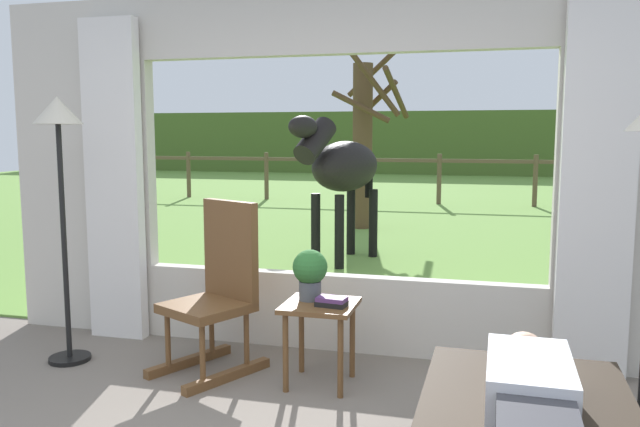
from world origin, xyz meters
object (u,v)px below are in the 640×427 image
Objects in this scene: side_table at (320,318)px; book_stack at (332,302)px; potted_plant at (310,271)px; horse at (342,168)px; floor_lamp_left at (59,149)px; pasture_tree at (365,138)px; reclining_person at (532,406)px; rocking_chair at (219,289)px.

side_table is 0.16m from book_stack.
book_stack is at bearing -33.85° from potted_plant.
potted_plant is at bearing 116.93° from horse.
side_table is at bearing 1.24° from floor_lamp_left.
pasture_tree reaches higher than side_table.
book_stack is at bearing -80.87° from pasture_tree.
side_table is 6.66m from pasture_tree.
pasture_tree is (-0.97, 6.51, 1.06)m from side_table.
pasture_tree is (-0.27, 2.84, 0.33)m from horse.
floor_lamp_left is at bearing -178.76° from side_table.
reclining_person is 1.81m from potted_plant.
reclining_person is 4.48× the size of potted_plant.
pasture_tree reaches higher than reclining_person.
floor_lamp_left reaches higher than side_table.
book_stack is 2.08m from floor_lamp_left.
side_table is 0.29× the size of horse.
pasture_tree reaches higher than rocking_chair.
rocking_chair is 2.15× the size of side_table.
potted_plant is 0.10× the size of pasture_tree.
floor_lamp_left reaches higher than horse.
floor_lamp_left is (-1.70, -0.10, 0.75)m from potted_plant.
book_stack is at bearing 119.13° from horse.
rocking_chair is 3.50× the size of potted_plant.
book_stack is at bearing 133.21° from reclining_person.
rocking_chair is 0.62× the size of floor_lamp_left.
rocking_chair is 0.37× the size of pasture_tree.
horse reaches higher than book_stack.
horse is (-0.78, 3.72, 0.61)m from book_stack.
side_table is at bearing 134.20° from reclining_person.
rocking_chair is at bearing 170.23° from book_stack.
reclining_person reaches higher than book_stack.
reclining_person is at bearing -46.17° from potted_plant.
rocking_chair is 5.73× the size of book_stack.
potted_plant reaches higher than reclining_person.
book_stack is (0.17, -0.11, -0.15)m from potted_plant.
reclining_person is 8.10m from pasture_tree.
horse is at bearing -84.55° from pasture_tree.
horse is at bearing 101.89° from book_stack.
floor_lamp_left is 3.87m from horse.
side_table is 2.66× the size of book_stack.
horse reaches higher than reclining_person.
potted_plant is (-1.25, 1.30, 0.18)m from reclining_person.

